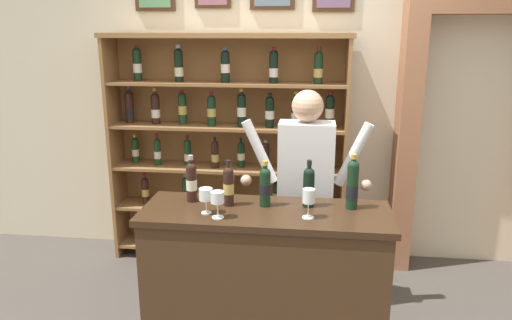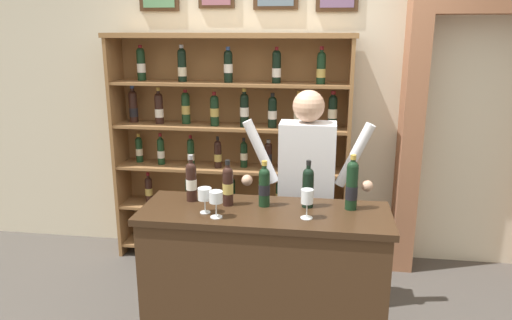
{
  "view_description": "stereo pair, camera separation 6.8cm",
  "coord_description": "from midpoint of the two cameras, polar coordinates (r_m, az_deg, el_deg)",
  "views": [
    {
      "loc": [
        0.26,
        -2.68,
        2.02
      ],
      "look_at": [
        -0.1,
        0.27,
        1.21
      ],
      "focal_mm": 33.73,
      "sensor_mm": 36.0,
      "label": 1
    },
    {
      "loc": [
        0.33,
        -2.67,
        2.02
      ],
      "look_at": [
        -0.1,
        0.27,
        1.21
      ],
      "focal_mm": 33.73,
      "sensor_mm": 36.0,
      "label": 2
    }
  ],
  "objects": [
    {
      "name": "back_wall",
      "position": [
        4.29,
        4.45,
        11.07
      ],
      "size": [
        12.0,
        0.19,
        3.42
      ],
      "color": "beige",
      "rests_on": "ground"
    },
    {
      "name": "tasting_bottle_rosso",
      "position": [
        2.92,
        1.65,
        -3.05
      ],
      "size": [
        0.07,
        0.07,
        0.29
      ],
      "color": "black",
      "rests_on": "tasting_counter"
    },
    {
      "name": "archway_doorway",
      "position": [
        4.38,
        25.55,
        5.15
      ],
      "size": [
        1.29,
        0.45,
        2.42
      ],
      "color": "#9E6647",
      "rests_on": "ground"
    },
    {
      "name": "tasting_bottle_bianco",
      "position": [
        3.03,
        -7.05,
        -2.41
      ],
      "size": [
        0.07,
        0.07,
        0.3
      ],
      "color": "black",
      "rests_on": "tasting_counter"
    },
    {
      "name": "wine_glass_center",
      "position": [
        2.75,
        -4.07,
        -4.54
      ],
      "size": [
        0.08,
        0.08,
        0.16
      ],
      "color": "silver",
      "rests_on": "tasting_counter"
    },
    {
      "name": "tasting_bottle_vin_santo",
      "position": [
        2.93,
        -2.7,
        -2.95
      ],
      "size": [
        0.07,
        0.07,
        0.29
      ],
      "color": "black",
      "rests_on": "tasting_counter"
    },
    {
      "name": "shopkeeper",
      "position": [
        3.41,
        6.58,
        -2.21
      ],
      "size": [
        0.93,
        0.22,
        1.63
      ],
      "color": "#2D3347",
      "rests_on": "ground"
    },
    {
      "name": "wine_glass_spare",
      "position": [
        2.75,
        6.79,
        -4.54
      ],
      "size": [
        0.07,
        0.07,
        0.17
      ],
      "color": "silver",
      "rests_on": "tasting_counter"
    },
    {
      "name": "tasting_bottle_riserva",
      "position": [
        2.92,
        11.96,
        -2.89
      ],
      "size": [
        0.07,
        0.07,
        0.34
      ],
      "color": "black",
      "rests_on": "tasting_counter"
    },
    {
      "name": "tasting_counter",
      "position": [
        3.1,
        1.62,
        -14.43
      ],
      "size": [
        1.5,
        0.53,
        0.97
      ],
      "color": "#422B19",
      "rests_on": "ground"
    },
    {
      "name": "tasting_bottle_brunello",
      "position": [
        2.92,
        6.85,
        -3.22
      ],
      "size": [
        0.07,
        0.07,
        0.29
      ],
      "color": "black",
      "rests_on": "tasting_counter"
    },
    {
      "name": "wine_shelf",
      "position": [
        4.2,
        -2.58,
        2.15
      ],
      "size": [
        2.08,
        0.35,
        1.99
      ],
      "color": "olive",
      "rests_on": "ground"
    },
    {
      "name": "wine_glass_left",
      "position": [
        2.83,
        -5.41,
        -4.18
      ],
      "size": [
        0.08,
        0.08,
        0.15
      ],
      "color": "silver",
      "rests_on": "tasting_counter"
    }
  ]
}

